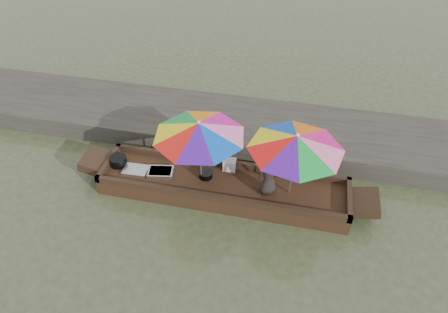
% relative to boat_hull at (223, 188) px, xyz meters
% --- Properties ---
extents(water, '(80.00, 80.00, 0.00)m').
position_rel_boat_hull_xyz_m(water, '(0.00, 0.00, -0.17)').
color(water, '#384724').
rests_on(water, ground).
extents(dock, '(22.00, 2.20, 0.50)m').
position_rel_boat_hull_xyz_m(dock, '(0.00, 2.20, 0.08)').
color(dock, '#2D2B26').
rests_on(dock, ground).
extents(boat_hull, '(5.39, 1.20, 0.35)m').
position_rel_boat_hull_xyz_m(boat_hull, '(0.00, 0.00, 0.00)').
color(boat_hull, black).
rests_on(boat_hull, water).
extents(cooking_pot, '(0.38, 0.38, 0.20)m').
position_rel_boat_hull_xyz_m(cooking_pot, '(-2.44, 0.07, 0.28)').
color(cooking_pot, black).
rests_on(cooking_pot, boat_hull).
extents(tray_crayfish, '(0.60, 0.47, 0.09)m').
position_rel_boat_hull_xyz_m(tray_crayfish, '(-1.41, -0.03, 0.22)').
color(tray_crayfish, silver).
rests_on(tray_crayfish, boat_hull).
extents(tray_scallop, '(0.56, 0.40, 0.06)m').
position_rel_boat_hull_xyz_m(tray_scallop, '(-1.98, -0.07, 0.21)').
color(tray_scallop, silver).
rests_on(tray_scallop, boat_hull).
extents(charcoal_grill, '(0.29, 0.29, 0.14)m').
position_rel_boat_hull_xyz_m(charcoal_grill, '(-0.40, 0.09, 0.24)').
color(charcoal_grill, black).
rests_on(charcoal_grill, boat_hull).
extents(supply_bag, '(0.29, 0.23, 0.26)m').
position_rel_boat_hull_xyz_m(supply_bag, '(0.05, 0.45, 0.30)').
color(supply_bag, silver).
rests_on(supply_bag, boat_hull).
extents(vendor, '(0.57, 0.53, 0.98)m').
position_rel_boat_hull_xyz_m(vendor, '(0.96, -0.08, 0.66)').
color(vendor, black).
rests_on(vendor, boat_hull).
extents(umbrella_bow, '(2.28, 2.28, 1.55)m').
position_rel_boat_hull_xyz_m(umbrella_bow, '(-0.48, 0.00, 0.95)').
color(umbrella_bow, pink).
rests_on(umbrella_bow, boat_hull).
extents(umbrella_stern, '(2.16, 2.16, 1.55)m').
position_rel_boat_hull_xyz_m(umbrella_stern, '(1.42, 0.00, 0.95)').
color(umbrella_stern, '#E51485').
rests_on(umbrella_stern, boat_hull).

